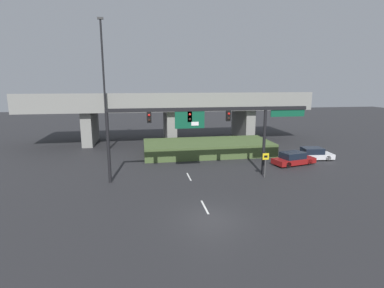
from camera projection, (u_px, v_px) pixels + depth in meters
The scene contains 9 objects.
ground_plane at pixel (211, 219), 19.47m from camera, with size 160.00×160.00×0.00m, color #262628.
lane_markings at pixel (184, 166), 31.58m from camera, with size 0.14×23.72×0.01m.
signal_gantry at pixel (205, 121), 26.86m from camera, with size 18.39×0.44×6.51m.
speed_limit_sign at pixel (265, 161), 27.59m from camera, with size 0.60×0.11×2.38m.
highway_light_pole_near at pixel (104, 83), 37.49m from camera, with size 0.70×0.36×16.39m.
overpass_bridge at pixel (169, 108), 44.73m from camera, with size 40.78×9.09×7.32m.
grass_embankment at pixel (208, 148), 37.13m from camera, with size 15.59×6.69×1.54m.
parked_sedan_near_right at pixel (293, 159), 32.19m from camera, with size 4.90×2.85×1.38m.
parked_sedan_mid_right at pixel (313, 154), 34.34m from camera, with size 4.42×2.26×1.38m.
Camera 1 is at (-4.27, -17.62, 8.70)m, focal length 28.00 mm.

